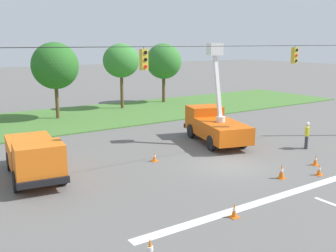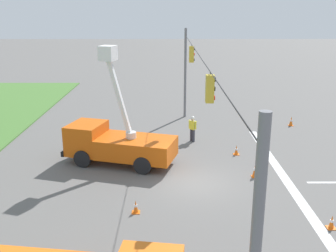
{
  "view_description": "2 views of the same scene",
  "coord_description": "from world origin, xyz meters",
  "px_view_note": "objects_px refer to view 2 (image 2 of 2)",
  "views": [
    {
      "loc": [
        -14.62,
        -15.86,
        6.81
      ],
      "look_at": [
        -2.28,
        2.65,
        2.04
      ],
      "focal_mm": 42.0,
      "sensor_mm": 36.0,
      "label": 1
    },
    {
      "loc": [
        -18.64,
        1.46,
        8.66
      ],
      "look_at": [
        2.4,
        1.42,
        2.35
      ],
      "focal_mm": 42.0,
      "sensor_mm": 36.0,
      "label": 2
    }
  ],
  "objects_px": {
    "traffic_cone_near_bucket": "(332,222)",
    "road_worker": "(193,127)",
    "utility_truck_bucket_lift": "(116,141)",
    "traffic_cone_mid_right": "(236,150)",
    "traffic_cone_lane_edge_b": "(136,207)",
    "traffic_cone_mid_left": "(291,121)",
    "traffic_cone_foreground_right": "(255,170)",
    "traffic_cone_far_left": "(260,158)"
  },
  "relations": [
    {
      "from": "traffic_cone_foreground_right",
      "to": "traffic_cone_near_bucket",
      "type": "xyz_separation_m",
      "value": [
        -5.15,
        -2.03,
        -0.11
      ]
    },
    {
      "from": "utility_truck_bucket_lift",
      "to": "traffic_cone_foreground_right",
      "type": "relative_size",
      "value": 8.78
    },
    {
      "from": "utility_truck_bucket_lift",
      "to": "traffic_cone_mid_right",
      "type": "bearing_deg",
      "value": -79.63
    },
    {
      "from": "road_worker",
      "to": "traffic_cone_far_left",
      "type": "height_order",
      "value": "road_worker"
    },
    {
      "from": "traffic_cone_mid_right",
      "to": "traffic_cone_near_bucket",
      "type": "height_order",
      "value": "traffic_cone_mid_right"
    },
    {
      "from": "road_worker",
      "to": "traffic_cone_mid_left",
      "type": "distance_m",
      "value": 8.69
    },
    {
      "from": "traffic_cone_mid_left",
      "to": "traffic_cone_mid_right",
      "type": "bearing_deg",
      "value": 139.85
    },
    {
      "from": "traffic_cone_mid_left",
      "to": "traffic_cone_near_bucket",
      "type": "distance_m",
      "value": 15.01
    },
    {
      "from": "traffic_cone_foreground_right",
      "to": "traffic_cone_far_left",
      "type": "relative_size",
      "value": 1.27
    },
    {
      "from": "road_worker",
      "to": "traffic_cone_far_left",
      "type": "bearing_deg",
      "value": -135.82
    },
    {
      "from": "traffic_cone_foreground_right",
      "to": "traffic_cone_mid_left",
      "type": "xyz_separation_m",
      "value": [
        9.6,
        -4.83,
        -0.03
      ]
    },
    {
      "from": "traffic_cone_foreground_right",
      "to": "traffic_cone_mid_left",
      "type": "relative_size",
      "value": 1.08
    },
    {
      "from": "traffic_cone_foreground_right",
      "to": "traffic_cone_mid_left",
      "type": "distance_m",
      "value": 10.75
    },
    {
      "from": "traffic_cone_mid_left",
      "to": "traffic_cone_far_left",
      "type": "relative_size",
      "value": 1.18
    },
    {
      "from": "utility_truck_bucket_lift",
      "to": "road_worker",
      "type": "distance_m",
      "value": 6.05
    },
    {
      "from": "traffic_cone_mid_left",
      "to": "traffic_cone_far_left",
      "type": "distance_m",
      "value": 8.59
    },
    {
      "from": "utility_truck_bucket_lift",
      "to": "road_worker",
      "type": "height_order",
      "value": "utility_truck_bucket_lift"
    },
    {
      "from": "traffic_cone_lane_edge_b",
      "to": "traffic_cone_far_left",
      "type": "relative_size",
      "value": 0.96
    },
    {
      "from": "road_worker",
      "to": "traffic_cone_lane_edge_b",
      "type": "relative_size",
      "value": 3.04
    },
    {
      "from": "traffic_cone_near_bucket",
      "to": "road_worker",
      "type": "bearing_deg",
      "value": 24.49
    },
    {
      "from": "traffic_cone_lane_edge_b",
      "to": "traffic_cone_far_left",
      "type": "xyz_separation_m",
      "value": [
        5.87,
        -6.84,
        0.02
      ]
    },
    {
      "from": "road_worker",
      "to": "traffic_cone_near_bucket",
      "type": "xyz_separation_m",
      "value": [
        -11.04,
        -5.03,
        -0.73
      ]
    },
    {
      "from": "traffic_cone_lane_edge_b",
      "to": "traffic_cone_near_bucket",
      "type": "bearing_deg",
      "value": -99.18
    },
    {
      "from": "traffic_cone_foreground_right",
      "to": "traffic_cone_lane_edge_b",
      "type": "height_order",
      "value": "traffic_cone_foreground_right"
    },
    {
      "from": "traffic_cone_mid_left",
      "to": "traffic_cone_mid_right",
      "type": "height_order",
      "value": "traffic_cone_mid_left"
    },
    {
      "from": "traffic_cone_foreground_right",
      "to": "traffic_cone_far_left",
      "type": "bearing_deg",
      "value": -20.25
    },
    {
      "from": "road_worker",
      "to": "traffic_cone_mid_right",
      "type": "bearing_deg",
      "value": -134.8
    },
    {
      "from": "utility_truck_bucket_lift",
      "to": "traffic_cone_far_left",
      "type": "bearing_deg",
      "value": -89.97
    },
    {
      "from": "traffic_cone_far_left",
      "to": "traffic_cone_mid_right",
      "type": "bearing_deg",
      "value": 42.1
    },
    {
      "from": "road_worker",
      "to": "traffic_cone_foreground_right",
      "type": "height_order",
      "value": "road_worker"
    },
    {
      "from": "traffic_cone_lane_edge_b",
      "to": "traffic_cone_mid_right",
      "type": "bearing_deg",
      "value": -38.21
    },
    {
      "from": "traffic_cone_mid_right",
      "to": "traffic_cone_lane_edge_b",
      "type": "xyz_separation_m",
      "value": [
        -7.19,
        5.66,
        -0.01
      ]
    },
    {
      "from": "utility_truck_bucket_lift",
      "to": "traffic_cone_far_left",
      "type": "distance_m",
      "value": 8.46
    },
    {
      "from": "traffic_cone_near_bucket",
      "to": "traffic_cone_lane_edge_b",
      "type": "relative_size",
      "value": 1.0
    },
    {
      "from": "utility_truck_bucket_lift",
      "to": "traffic_cone_near_bucket",
      "type": "xyz_separation_m",
      "value": [
        -7.18,
        -9.68,
        -1.05
      ]
    },
    {
      "from": "traffic_cone_mid_right",
      "to": "traffic_cone_far_left",
      "type": "bearing_deg",
      "value": -137.9
    },
    {
      "from": "utility_truck_bucket_lift",
      "to": "traffic_cone_mid_right",
      "type": "relative_size",
      "value": 11.17
    },
    {
      "from": "traffic_cone_foreground_right",
      "to": "traffic_cone_mid_right",
      "type": "relative_size",
      "value": 1.27
    },
    {
      "from": "road_worker",
      "to": "traffic_cone_far_left",
      "type": "xyz_separation_m",
      "value": [
        -3.86,
        -3.75,
        -0.71
      ]
    },
    {
      "from": "traffic_cone_near_bucket",
      "to": "traffic_cone_far_left",
      "type": "bearing_deg",
      "value": 10.1
    },
    {
      "from": "traffic_cone_foreground_right",
      "to": "traffic_cone_mid_right",
      "type": "bearing_deg",
      "value": 7.44
    },
    {
      "from": "traffic_cone_mid_left",
      "to": "traffic_cone_near_bucket",
      "type": "height_order",
      "value": "traffic_cone_mid_left"
    }
  ]
}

